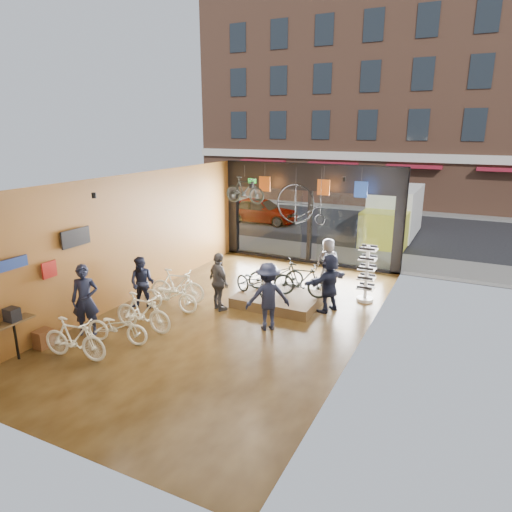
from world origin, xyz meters
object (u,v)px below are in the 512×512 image
Objects in this scene: floor_bike_1 at (74,339)px; floor_bike_2 at (117,327)px; floor_bike_5 at (177,286)px; customer_0 at (85,300)px; floor_bike_3 at (143,312)px; display_bike_mid at (301,280)px; display_platform at (278,299)px; penny_farthing at (303,206)px; box_truck at (392,215)px; customer_4 at (328,262)px; customer_3 at (268,296)px; sunglasses_rack at (367,274)px; display_bike_right at (276,274)px; customer_1 at (142,283)px; customer_5 at (329,282)px; customer_2 at (219,282)px; street_car at (261,210)px; display_bike_left at (254,283)px; floor_bike_4 at (170,296)px; hung_bike at (245,190)px.

floor_bike_2 is (0.32, 1.03, -0.07)m from floor_bike_1.
floor_bike_5 is 0.93× the size of customer_0.
floor_bike_1 is 1.91m from floor_bike_3.
floor_bike_1 is 0.98× the size of display_bike_mid.
floor_bike_1 is at bearing 138.24° from display_bike_mid.
display_platform is 1.40× the size of penny_farthing.
box_truck is 3.73× the size of customer_4.
customer_3 is 3.61m from sunglasses_rack.
sunglasses_rack is (4.68, 4.64, 0.36)m from floor_bike_3.
customer_1 is at bearing 98.72° from display_bike_right.
floor_bike_5 is at bearing -120.87° from penny_farthing.
customer_5 reaches higher than customer_4.
display_bike_right is 0.98× the size of sunglasses_rack.
box_truck is 8.19m from sunglasses_rack.
floor_bike_1 is 4.22m from customer_2.
customer_0 is (2.09, -14.59, 0.23)m from street_car.
display_bike_left is 3.41m from sunglasses_rack.
penny_farthing is (0.23, 3.33, 1.79)m from display_bike_left.
display_bike_left is 0.92× the size of customer_2.
customer_2 is at bearing -100.60° from floor_bike_5.
floor_bike_1 is 8.21m from customer_4.
street_car is at bearing 126.10° from sunglasses_rack.
display_bike_mid is at bearing -48.57° from floor_bike_2.
display_bike_left is 3.04m from customer_4.
floor_bike_4 is 0.72× the size of display_platform.
floor_bike_5 is 3.07m from display_platform.
street_car is 12.10m from floor_bike_5.
display_bike_left is at bearing -94.01° from penny_farthing.
display_bike_mid reaches higher than floor_bike_4.
customer_1 is 5.35m from customer_5.
sunglasses_rack is at bearing 11.35° from customer_0.
customer_0 reaches higher than display_bike_left.
floor_bike_5 is at bearing -46.60° from customer_5.
floor_bike_3 is at bearing 119.97° from display_bike_right.
floor_bike_2 is 2.23m from floor_bike_4.
hung_bike is at bearing -10.22° from floor_bike_1.
display_bike_left is (2.21, 0.76, 0.20)m from floor_bike_5.
floor_bike_4 is (-0.18, 1.40, -0.06)m from floor_bike_3.
floor_bike_3 is at bearing -174.92° from hung_bike.
display_bike_right is 2.30m from customer_3.
customer_3 is (1.03, -1.27, 0.19)m from display_bike_left.
penny_farthing is (-1.89, -6.68, 1.33)m from box_truck.
floor_bike_4 is 1.09× the size of display_bike_left.
customer_0 reaches higher than customer_3.
floor_bike_5 is at bearing -45.63° from customer_3.
customer_3 reaches higher than display_bike_right.
display_bike_right is at bearing 5.12° from display_bike_left.
display_bike_right is 0.99× the size of customer_5.
customer_3 is at bearing -117.34° from display_bike_left.
floor_bike_4 is 1.01× the size of customer_2.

